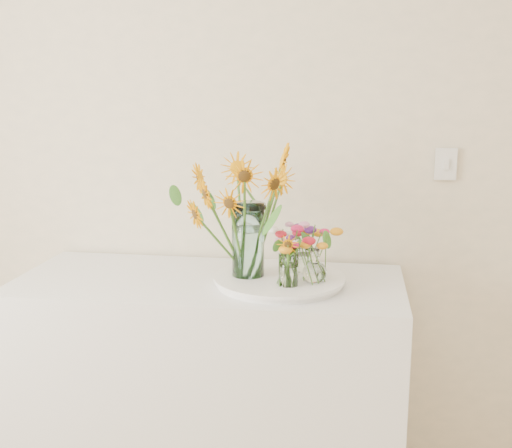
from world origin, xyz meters
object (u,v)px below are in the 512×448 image
(mason_jar, at_px, (248,240))
(tray, at_px, (279,281))
(small_vase_b, at_px, (315,265))
(counter, at_px, (210,394))
(small_vase_c, at_px, (303,259))
(small_vase_a, at_px, (288,270))

(mason_jar, bearing_deg, tray, 1.71)
(small_vase_b, bearing_deg, tray, 164.42)
(counter, xyz_separation_m, small_vase_b, (0.39, -0.06, 0.53))
(mason_jar, distance_m, small_vase_c, 0.22)
(counter, xyz_separation_m, tray, (0.26, -0.02, 0.46))
(tray, distance_m, small_vase_c, 0.13)
(small_vase_a, distance_m, small_vase_c, 0.18)
(small_vase_a, bearing_deg, tray, 112.87)
(small_vase_b, bearing_deg, mason_jar, 172.35)
(tray, bearing_deg, mason_jar, -178.29)
(small_vase_a, xyz_separation_m, small_vase_c, (0.03, 0.18, -0.01))
(small_vase_a, bearing_deg, small_vase_b, 37.27)
(counter, relative_size, small_vase_c, 13.58)
(counter, xyz_separation_m, mason_jar, (0.15, -0.02, 0.61))
(counter, distance_m, small_vase_b, 0.66)
(mason_jar, bearing_deg, small_vase_a, -32.11)
(tray, relative_size, small_vase_a, 3.84)
(tray, height_order, small_vase_b, small_vase_b)
(counter, bearing_deg, mason_jar, -9.45)
(counter, distance_m, tray, 0.53)
(small_vase_a, xyz_separation_m, small_vase_b, (0.08, 0.06, 0.00))
(small_vase_a, height_order, small_vase_b, small_vase_b)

